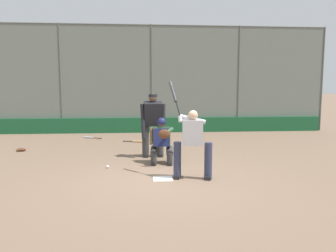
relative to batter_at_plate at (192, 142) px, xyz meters
The scene contains 12 objects.
ground_plane 1.05m from the batter_at_plate, ahead, with size 160.00×160.00×0.00m, color #7A604C.
home_plate_marker 1.04m from the batter_at_plate, ahead, with size 0.43×0.43×0.01m, color white.
backstop_fence 7.70m from the batter_at_plate, 85.08° to the right, with size 15.65×0.08×4.68m.
padding_wall 7.45m from the batter_at_plate, 85.01° to the right, with size 15.26×0.18×0.65m, color #19512D.
bleachers_beyond 9.85m from the batter_at_plate, 78.94° to the right, with size 10.90×1.95×1.16m.
batter_at_plate is the anchor object (origin of this frame).
catcher_behind_plate 1.58m from the batter_at_plate, 68.40° to the right, with size 0.64×0.76×1.21m.
umpire_home 2.41m from the batter_at_plate, 71.18° to the right, with size 0.74×0.47×1.82m.
spare_bat_near_backstop 5.04m from the batter_at_plate, 75.41° to the right, with size 0.84×0.25×0.07m.
spare_bat_by_padding 6.74m from the batter_at_plate, 62.08° to the right, with size 0.78×0.49×0.07m.
fielding_glove_on_dirt 6.03m from the batter_at_plate, 35.35° to the right, with size 0.28×0.21×0.10m.
baseball_loose 2.37m from the batter_at_plate, 28.98° to the right, with size 0.07×0.07×0.07m, color white.
Camera 1 is at (0.45, 6.98, 2.02)m, focal length 35.00 mm.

